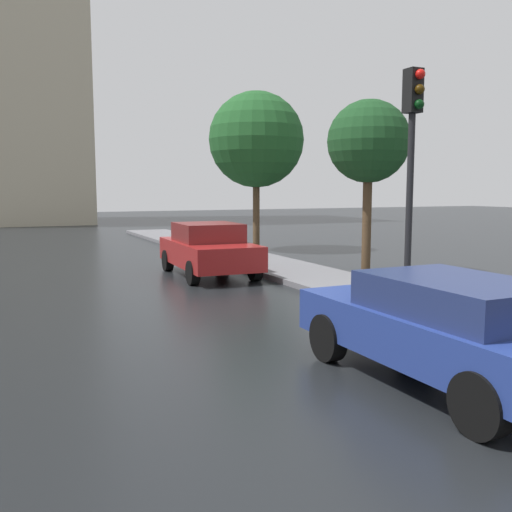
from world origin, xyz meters
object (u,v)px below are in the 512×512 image
at_px(car_red_mid_road, 209,249).
at_px(street_tree_mid, 256,140).
at_px(traffic_light, 412,145).
at_px(street_tree_far, 369,143).
at_px(car_blue_far_ahead, 446,327).

relative_size(car_red_mid_road, street_tree_mid, 0.67).
bearing_deg(traffic_light, street_tree_far, 61.69).
bearing_deg(traffic_light, car_red_mid_road, 102.78).
bearing_deg(car_blue_far_ahead, car_red_mid_road, 87.47).
distance_m(car_blue_far_ahead, traffic_light, 4.18).
height_order(car_red_mid_road, street_tree_mid, street_tree_mid).
relative_size(car_blue_far_ahead, traffic_light, 0.95).
bearing_deg(car_red_mid_road, street_tree_mid, 55.84).
bearing_deg(car_red_mid_road, car_blue_far_ahead, -89.96).
xyz_separation_m(street_tree_mid, street_tree_far, (0.31, -6.62, -0.58)).
relative_size(car_red_mid_road, street_tree_far, 0.84).
bearing_deg(car_blue_far_ahead, traffic_light, 57.36).
bearing_deg(car_blue_far_ahead, street_tree_far, 59.94).
relative_size(traffic_light, street_tree_mid, 0.71).
height_order(traffic_light, street_tree_far, street_tree_far).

